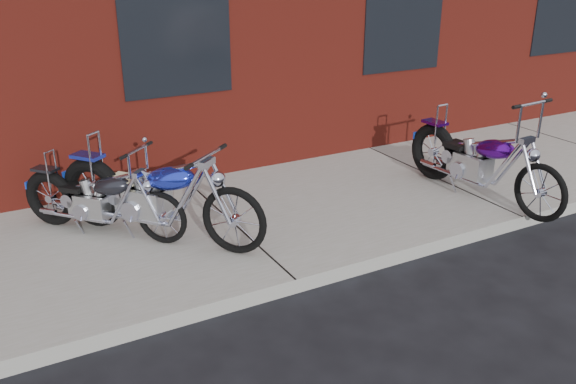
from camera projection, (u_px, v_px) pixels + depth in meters
ground at (296, 294)px, 5.73m from camera, size 120.00×120.00×0.00m
sidewalk at (231, 227)px, 6.92m from camera, size 22.00×3.00×0.15m
chopper_purple at (479, 164)px, 7.45m from camera, size 0.57×2.35×1.32m
chopper_blue at (155, 199)px, 6.35m from camera, size 1.64×2.00×1.07m
chopper_third at (100, 202)px, 6.49m from camera, size 1.40×1.54×1.01m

